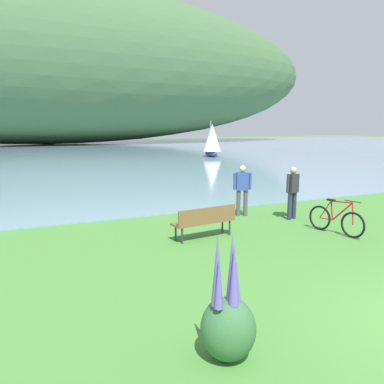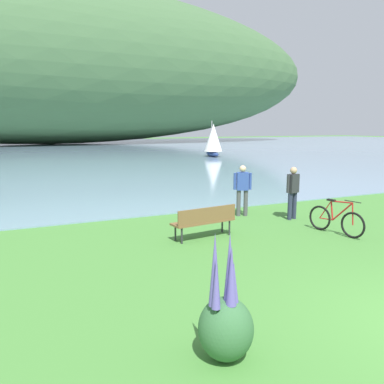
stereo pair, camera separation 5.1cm
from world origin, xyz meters
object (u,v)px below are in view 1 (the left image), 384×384
at_px(park_bench_near_camera, 205,220).
at_px(bicycle_leaning_near_bench, 336,220).
at_px(person_on_the_grass, 293,189).
at_px(sailboat_far_off, 212,140).
at_px(person_at_shoreline, 242,187).

relative_size(park_bench_near_camera, bicycle_leaning_near_bench, 1.06).
bearing_deg(park_bench_near_camera, person_on_the_grass, 12.85).
distance_m(bicycle_leaning_near_bench, sailboat_far_off, 28.24).
distance_m(person_at_shoreline, person_on_the_grass, 1.64).
bearing_deg(sailboat_far_off, bicycle_leaning_near_bench, -110.64).
bearing_deg(sailboat_far_off, person_on_the_grass, -112.06).
xyz_separation_m(bicycle_leaning_near_bench, sailboat_far_off, (9.94, 26.40, 1.30)).
bearing_deg(person_on_the_grass, bicycle_leaning_near_bench, -90.78).
distance_m(person_on_the_grass, sailboat_far_off, 26.41).
bearing_deg(bicycle_leaning_near_bench, park_bench_near_camera, 162.47).
xyz_separation_m(park_bench_near_camera, sailboat_far_off, (13.48, 25.28, 1.18)).
bearing_deg(person_at_shoreline, person_on_the_grass, -42.10).
xyz_separation_m(park_bench_near_camera, person_at_shoreline, (2.35, 1.91, 0.46)).
bearing_deg(park_bench_near_camera, bicycle_leaning_near_bench, -17.53).
bearing_deg(sailboat_far_off, park_bench_near_camera, -118.07).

